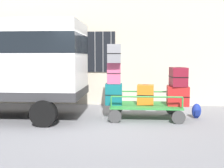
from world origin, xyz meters
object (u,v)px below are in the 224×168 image
(suitcase_left_top, at_px, (114,54))
(suitcase_center_middle, at_px, (178,77))
(suitcase_midleft_bottom, at_px, (145,95))
(suitcase_center_bottom, at_px, (178,95))
(suitcase_left_bottom, at_px, (114,94))
(van, at_px, (4,60))
(backpack, at_px, (197,111))
(suitcase_left_middle, at_px, (114,73))
(luggage_cart, at_px, (145,107))

(suitcase_left_top, xyz_separation_m, suitcase_center_middle, (1.86, -0.05, -0.66))
(suitcase_midleft_bottom, xyz_separation_m, suitcase_center_middle, (0.93, -0.03, 0.54))
(suitcase_center_middle, bearing_deg, suitcase_center_bottom, 90.00)
(suitcase_left_bottom, xyz_separation_m, suitcase_midleft_bottom, (0.93, 0.02, -0.01))
(van, distance_m, suitcase_left_top, 3.27)
(suitcase_center_bottom, distance_m, backpack, 0.76)
(backpack, bearing_deg, suitcase_center_bottom, -169.07)
(suitcase_left_middle, xyz_separation_m, suitcase_center_bottom, (1.86, -0.02, -0.64))
(suitcase_left_middle, relative_size, backpack, 1.39)
(suitcase_midleft_bottom, bearing_deg, suitcase_left_top, 179.23)
(van, distance_m, suitcase_center_bottom, 5.22)
(suitcase_midleft_bottom, bearing_deg, suitcase_left_middle, 179.49)
(suitcase_center_bottom, relative_size, backpack, 1.50)
(suitcase_left_middle, height_order, suitcase_midleft_bottom, suitcase_left_middle)
(suitcase_left_bottom, distance_m, suitcase_left_middle, 0.61)
(suitcase_midleft_bottom, relative_size, suitcase_center_bottom, 0.89)
(luggage_cart, bearing_deg, suitcase_left_middle, 178.27)
(suitcase_left_top, relative_size, suitcase_center_bottom, 1.28)
(suitcase_center_bottom, bearing_deg, suitcase_left_bottom, -179.72)
(van, xyz_separation_m, suitcase_left_top, (3.26, 0.15, 0.18))
(suitcase_left_middle, height_order, suitcase_center_bottom, suitcase_left_middle)
(suitcase_center_middle, height_order, backpack, suitcase_center_middle)
(van, xyz_separation_m, suitcase_midleft_bottom, (4.19, 0.14, -1.02))
(suitcase_left_middle, bearing_deg, suitcase_left_bottom, -90.00)
(suitcase_left_bottom, relative_size, suitcase_center_bottom, 0.93)
(suitcase_left_middle, bearing_deg, suitcase_center_bottom, -0.72)
(suitcase_left_bottom, relative_size, suitcase_left_top, 0.73)
(suitcase_left_bottom, height_order, suitcase_center_middle, suitcase_center_middle)
(van, height_order, luggage_cart, van)
(suitcase_center_bottom, bearing_deg, van, -178.64)
(suitcase_left_top, bearing_deg, suitcase_center_middle, -1.42)
(luggage_cart, height_order, suitcase_center_middle, suitcase_center_middle)
(luggage_cart, distance_m, backpack, 1.53)
(suitcase_midleft_bottom, height_order, backpack, suitcase_midleft_bottom)
(suitcase_left_top, bearing_deg, suitcase_left_bottom, -90.00)
(suitcase_center_middle, bearing_deg, van, -178.85)
(suitcase_left_top, bearing_deg, backpack, 2.00)
(suitcase_center_middle, bearing_deg, suitcase_left_top, 178.58)
(luggage_cart, height_order, suitcase_midleft_bottom, suitcase_midleft_bottom)
(backpack, bearing_deg, suitcase_left_bottom, -177.14)
(luggage_cart, bearing_deg, suitcase_center_bottom, 0.30)
(van, relative_size, backpack, 10.71)
(suitcase_left_middle, bearing_deg, luggage_cart, -1.73)
(suitcase_left_bottom, xyz_separation_m, suitcase_center_middle, (1.86, -0.01, 0.52))
(suitcase_left_middle, relative_size, suitcase_center_bottom, 0.93)
(suitcase_midleft_bottom, height_order, suitcase_center_bottom, suitcase_midleft_bottom)
(luggage_cart, xyz_separation_m, suitcase_left_bottom, (-0.93, -0.00, 0.37))
(van, distance_m, suitcase_center_middle, 5.14)
(van, xyz_separation_m, suitcase_left_middle, (3.26, 0.14, -0.39))
(suitcase_center_bottom, bearing_deg, luggage_cart, -179.70)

